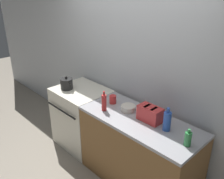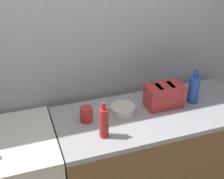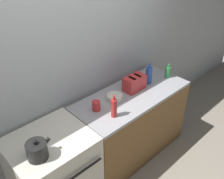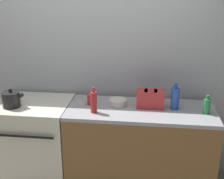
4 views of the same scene
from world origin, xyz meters
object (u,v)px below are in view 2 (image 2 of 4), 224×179
at_px(toaster, 164,96).
at_px(bottle_blue, 194,89).
at_px(bottle_red, 104,123).
at_px(bowl, 123,110).
at_px(cup_red, 86,114).

height_order(toaster, bottle_blue, bottle_blue).
bearing_deg(toaster, bottle_red, -158.90).
distance_m(bottle_red, bowl, 0.31).
relative_size(toaster, bottle_red, 1.07).
xyz_separation_m(bottle_red, cup_red, (-0.06, 0.21, -0.05)).
distance_m(toaster, cup_red, 0.61).
height_order(toaster, bowl, toaster).
distance_m(toaster, bottle_blue, 0.24).
bearing_deg(bowl, bottle_red, -135.37).
bearing_deg(bowl, toaster, 0.12).
bearing_deg(toaster, bowl, -179.88).
bearing_deg(cup_red, bottle_blue, -1.32).
bearing_deg(bottle_red, bowl, 44.63).
bearing_deg(cup_red, bottle_red, -73.48).
relative_size(bottle_red, bowl, 1.44).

